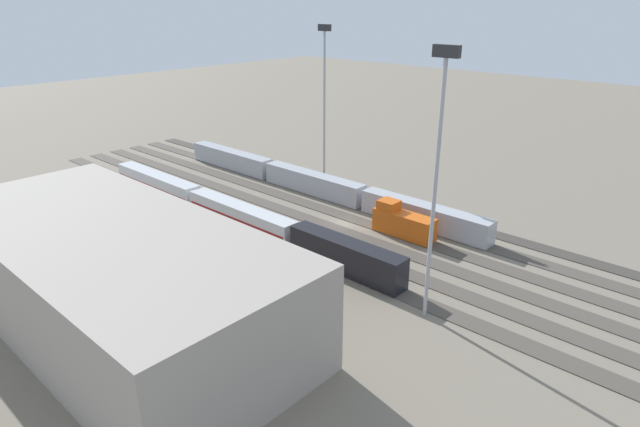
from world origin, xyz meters
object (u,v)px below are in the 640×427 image
at_px(train_on_track_2, 403,223).
at_px(light_mast_0, 324,85).
at_px(light_mast_1, 438,158).
at_px(train_on_track_1, 313,183).
at_px(maintenance_shed, 114,276).
at_px(train_on_track_5, 232,213).

distance_m(train_on_track_2, light_mast_0, 35.30).
xyz_separation_m(light_mast_0, light_mast_1, (-42.95, 30.28, 0.10)).
bearing_deg(train_on_track_1, light_mast_1, 150.06).
bearing_deg(maintenance_shed, train_on_track_1, -73.94).
xyz_separation_m(light_mast_0, maintenance_shed, (-18.09, 54.71, -12.97)).
bearing_deg(light_mast_1, train_on_track_2, -49.06).
height_order(train_on_track_2, light_mast_1, light_mast_1).
bearing_deg(train_on_track_1, maintenance_shed, 106.06).
bearing_deg(maintenance_shed, light_mast_1, -135.51).
bearing_deg(maintenance_shed, train_on_track_2, -103.69).
relative_size(train_on_track_5, maintenance_shed, 1.37).
height_order(train_on_track_5, light_mast_1, light_mast_1).
distance_m(train_on_track_1, train_on_track_5, 20.01).
distance_m(train_on_track_5, light_mast_0, 33.25).
bearing_deg(light_mast_1, maintenance_shed, 44.49).
relative_size(train_on_track_1, light_mast_1, 2.38).
xyz_separation_m(train_on_track_5, light_mast_1, (-37.50, 2.02, 16.75)).
relative_size(train_on_track_5, train_on_track_2, 6.64).
distance_m(train_on_track_1, light_mast_1, 47.24).
xyz_separation_m(train_on_track_1, maintenance_shed, (-13.38, 46.45, 3.77)).
height_order(train_on_track_2, maintenance_shed, maintenance_shed).
bearing_deg(train_on_track_2, train_on_track_5, 33.42).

